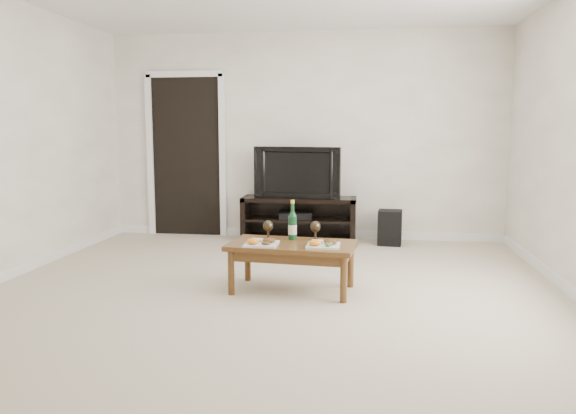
# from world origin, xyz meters

# --- Properties ---
(floor) EXTENTS (5.50, 5.50, 0.00)m
(floor) POSITION_xyz_m (0.00, 0.00, 0.00)
(floor) COLOR #B9AA95
(floor) RESTS_ON ground
(back_wall) EXTENTS (5.00, 0.04, 2.60)m
(back_wall) POSITION_xyz_m (0.00, 2.77, 1.30)
(back_wall) COLOR white
(back_wall) RESTS_ON ground
(doorway) EXTENTS (0.90, 0.02, 2.05)m
(doorway) POSITION_xyz_m (-1.55, 2.73, 1.02)
(doorway) COLOR black
(doorway) RESTS_ON ground
(media_console) EXTENTS (1.41, 0.45, 0.55)m
(media_console) POSITION_xyz_m (-0.03, 2.50, 0.28)
(media_console) COLOR black
(media_console) RESTS_ON ground
(television) EXTENTS (1.10, 0.32, 0.63)m
(television) POSITION_xyz_m (-0.03, 2.50, 0.86)
(television) COLOR black
(television) RESTS_ON media_console
(av_receiver) EXTENTS (0.44, 0.36, 0.08)m
(av_receiver) POSITION_xyz_m (-0.08, 2.48, 0.33)
(av_receiver) COLOR black
(av_receiver) RESTS_ON media_console
(subwoofer) EXTENTS (0.30, 0.30, 0.42)m
(subwoofer) POSITION_xyz_m (1.08, 2.41, 0.21)
(subwoofer) COLOR black
(subwoofer) RESTS_ON ground
(coffee_table) EXTENTS (1.12, 0.68, 0.42)m
(coffee_table) POSITION_xyz_m (0.17, 0.29, 0.21)
(coffee_table) COLOR brown
(coffee_table) RESTS_ON ground
(plate_left) EXTENTS (0.27, 0.27, 0.07)m
(plate_left) POSITION_xyz_m (-0.08, 0.18, 0.45)
(plate_left) COLOR white
(plate_left) RESTS_ON coffee_table
(plate_right) EXTENTS (0.27, 0.27, 0.07)m
(plate_right) POSITION_xyz_m (0.44, 0.19, 0.45)
(plate_right) COLOR white
(plate_right) RESTS_ON coffee_table
(wine_bottle) EXTENTS (0.07, 0.07, 0.35)m
(wine_bottle) POSITION_xyz_m (0.15, 0.46, 0.59)
(wine_bottle) COLOR #103D1E
(wine_bottle) RESTS_ON coffee_table
(goblet_left) EXTENTS (0.09, 0.09, 0.17)m
(goblet_left) POSITION_xyz_m (-0.06, 0.43, 0.51)
(goblet_left) COLOR #332A1B
(goblet_left) RESTS_ON coffee_table
(goblet_right) EXTENTS (0.09, 0.09, 0.17)m
(goblet_right) POSITION_xyz_m (0.35, 0.45, 0.51)
(goblet_right) COLOR #332A1B
(goblet_right) RESTS_ON coffee_table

